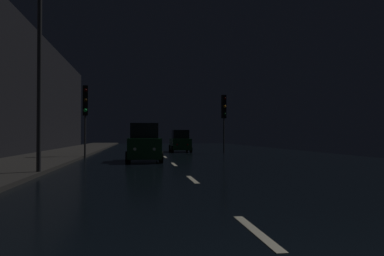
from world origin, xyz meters
name	(u,v)px	position (x,y,z in m)	size (l,w,h in m)	color
ground	(164,156)	(0.00, 24.50, -0.01)	(27.26, 84.00, 0.02)	black
sidewalk_left	(53,156)	(-7.43, 24.50, 0.07)	(4.40, 84.00, 0.15)	#33302D
lane_centerline	(175,165)	(0.00, 16.27, 0.01)	(0.16, 27.39, 0.01)	beige
traffic_light_far_right	(224,111)	(5.14, 28.37, 3.44)	(0.38, 0.49, 4.75)	#38383A
traffic_light_far_left	(85,106)	(-5.13, 22.67, 3.33)	(0.37, 0.48, 4.62)	#38383A
streetlamp_overhead	(53,46)	(-4.87, 11.94, 4.70)	(1.70, 0.44, 7.07)	#2D2D30
car_approaching_headlights	(144,144)	(-1.46, 19.23, 0.97)	(1.95, 4.22, 2.13)	#0F3819
car_distant_taillights	(180,142)	(1.86, 31.29, 0.88)	(1.76, 3.81, 1.92)	#0F3819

